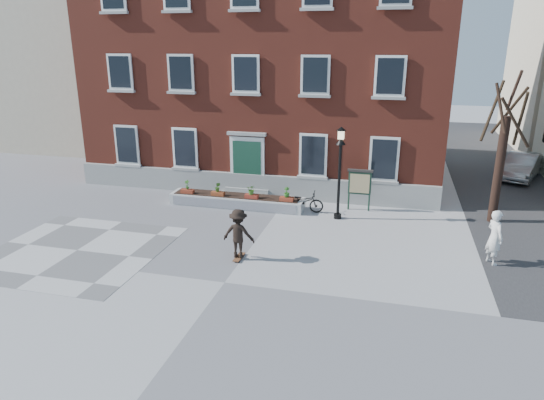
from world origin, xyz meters
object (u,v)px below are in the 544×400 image
(parked_car, at_px, (522,166))
(lamp_post, at_px, (340,160))
(bystander, at_px, (495,237))
(bicycle, at_px, (303,202))
(skateboarder, at_px, (239,234))
(notice_board, at_px, (360,183))

(parked_car, relative_size, lamp_post, 1.08)
(parked_car, distance_m, bystander, 12.56)
(bystander, xyz_separation_m, lamp_post, (-5.61, 3.14, 1.59))
(bicycle, bearing_deg, lamp_post, -109.49)
(parked_car, xyz_separation_m, lamp_post, (-8.98, -8.96, 1.84))
(lamp_post, bearing_deg, skateboarder, -119.65)
(bicycle, height_order, skateboarder, skateboarder)
(bicycle, bearing_deg, bystander, -119.75)
(parked_car, height_order, lamp_post, lamp_post)
(bicycle, height_order, notice_board, notice_board)
(bystander, distance_m, lamp_post, 6.62)
(bicycle, distance_m, notice_board, 2.63)
(bicycle, xyz_separation_m, lamp_post, (1.60, -0.47, 2.06))
(parked_car, relative_size, skateboarder, 2.35)
(lamp_post, distance_m, notice_board, 1.98)
(skateboarder, bearing_deg, lamp_post, 60.35)
(parked_car, distance_m, lamp_post, 12.81)
(notice_board, bearing_deg, parked_car, 43.00)
(parked_car, xyz_separation_m, bystander, (-3.37, -12.10, 0.25))
(lamp_post, bearing_deg, bicycle, 163.67)
(parked_car, bearing_deg, bystander, -83.69)
(bystander, bearing_deg, notice_board, 19.70)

